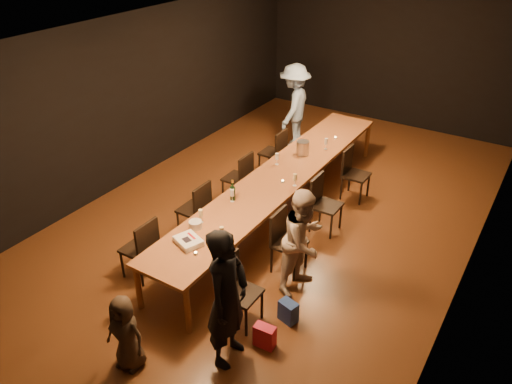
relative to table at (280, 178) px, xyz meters
The scene contains 30 objects.
ground 0.70m from the table, ahead, with size 10.00×10.00×0.00m, color #452811.
room_shell 1.38m from the table, ahead, with size 6.04×10.04×3.02m.
table is the anchor object (origin of this frame).
chair_right_0 2.56m from the table, 70.50° to the right, with size 0.42×0.42×0.93m, color black, non-canonical shape.
chair_right_1 1.49m from the table, 54.69° to the right, with size 0.42×0.42×0.93m, color black, non-canonical shape.
chair_right_2 0.88m from the table, ahead, with size 0.42×0.42×0.93m, color black, non-canonical shape.
chair_right_3 1.49m from the table, 54.69° to the left, with size 0.42×0.42×0.93m, color black, non-canonical shape.
chair_left_0 2.56m from the table, 109.50° to the right, with size 0.42×0.42×0.93m, color black, non-canonical shape.
chair_left_1 1.49m from the table, 125.31° to the right, with size 0.42×0.42×0.93m, color black, non-canonical shape.
chair_left_2 0.88m from the table, behind, with size 0.42×0.42×0.93m, color black, non-canonical shape.
chair_left_3 1.49m from the table, 125.31° to the left, with size 0.42×0.42×0.93m, color black, non-canonical shape.
woman_birthday 3.12m from the table, 70.69° to the right, with size 0.63×0.41×1.73m, color black.
woman_tan 1.81m from the table, 50.29° to the right, with size 0.73×0.56×1.49m, color #C8AC96.
man_blue 2.83m from the table, 114.04° to the left, with size 1.15×0.66×1.78m, color #8CADD9.
child 3.66m from the table, 87.64° to the right, with size 0.48×0.31×0.97m, color #3B2D21.
gift_bag_red 2.95m from the table, 63.38° to the right, with size 0.25×0.14×0.30m, color red.
gift_bag_blue 2.53m from the table, 57.38° to the right, with size 0.23×0.15×0.29m, color #24439D.
birthday_cake 2.26m from the table, 91.76° to the right, with size 0.42×0.38×0.08m.
plate_stack 1.93m from the table, 96.57° to the right, with size 0.18×0.18×0.10m, color silver.
champagne_bottle 1.08m from the table, 101.42° to the right, with size 0.08×0.08×0.33m, color black, non-canonical shape.
ice_bucket 0.91m from the table, 93.85° to the left, with size 0.22×0.22×0.25m, color #A8A8AD.
wineglass_0 1.80m from the table, 97.52° to the right, with size 0.06×0.06×0.21m, color beige, non-canonical shape.
wineglass_1 1.98m from the table, 82.64° to the right, with size 0.06×0.06×0.21m, color beige, non-canonical shape.
wineglass_2 1.11m from the table, 100.05° to the right, with size 0.06×0.06×0.21m, color silver, non-canonical shape.
wineglass_3 0.43m from the table, 25.81° to the right, with size 0.06×0.06×0.21m, color beige, non-canonical shape.
wineglass_4 0.42m from the table, 128.10° to the left, with size 0.06×0.06×0.21m, color silver, non-canonical shape.
wineglass_5 1.32m from the table, 81.51° to the left, with size 0.06×0.06×0.21m, color silver, non-canonical shape.
tealight_near 2.39m from the table, 86.40° to the right, with size 0.05×0.05×0.03m, color #B2B7B2.
tealight_mid 0.24m from the table, 50.28° to the right, with size 0.05×0.05×0.03m, color #B2B7B2.
tealight_far 1.81m from the table, 85.25° to the left, with size 0.05×0.05×0.03m, color #B2B7B2.
Camera 1 is at (3.47, -6.22, 4.57)m, focal length 35.00 mm.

